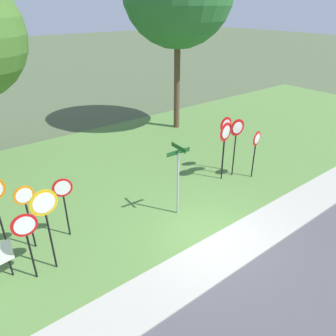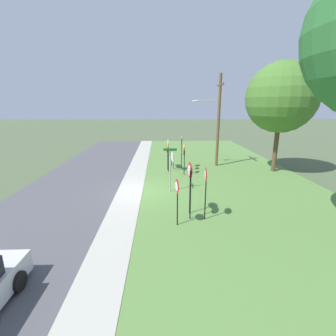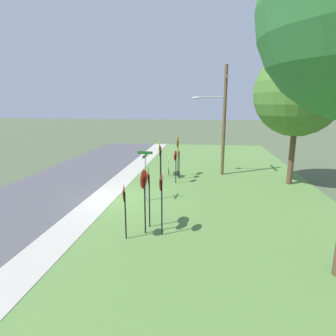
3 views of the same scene
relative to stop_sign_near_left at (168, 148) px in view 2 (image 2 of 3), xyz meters
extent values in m
plane|color=#4C5B3D|center=(4.59, -1.80, -2.01)|extent=(160.00, 160.00, 0.00)
cube|color=#4C4C51|center=(4.59, -6.60, -2.01)|extent=(44.00, 6.40, 0.01)
cube|color=#ADAA9E|center=(4.59, -2.60, -1.98)|extent=(44.00, 1.60, 0.06)
cube|color=#567F3D|center=(4.59, 4.20, -1.99)|extent=(44.00, 12.00, 0.04)
cylinder|color=black|center=(0.00, 0.03, -0.79)|extent=(0.06, 0.06, 2.36)
cylinder|color=gold|center=(0.00, -0.01, 0.33)|extent=(0.78, 0.06, 0.78)
cylinder|color=white|center=(0.00, -0.03, 0.33)|extent=(0.60, 0.04, 0.60)
cylinder|color=black|center=(-0.60, 0.00, -1.02)|extent=(0.06, 0.06, 1.91)
cylinder|color=red|center=(-0.60, -0.05, -0.11)|extent=(0.69, 0.08, 0.69)
cylinder|color=white|center=(-0.60, -0.06, -0.11)|extent=(0.53, 0.05, 0.54)
cylinder|color=black|center=(-0.20, 1.34, -0.97)|extent=(0.06, 0.06, 2.01)
cylinder|color=orange|center=(-0.20, 1.30, -0.01)|extent=(0.62, 0.06, 0.62)
cylinder|color=white|center=(-0.20, 1.29, -0.01)|extent=(0.48, 0.03, 0.48)
cylinder|color=black|center=(-0.98, 1.19, -0.68)|extent=(0.06, 0.06, 2.59)
cylinder|color=orange|center=(-0.98, 1.15, 0.56)|extent=(0.72, 0.10, 0.72)
cylinder|color=white|center=(-0.98, 1.13, 0.56)|extent=(0.56, 0.07, 0.57)
cylinder|color=black|center=(0.93, 1.23, -1.01)|extent=(0.06, 0.06, 1.92)
cylinder|color=red|center=(0.93, 1.19, -0.10)|extent=(0.63, 0.14, 0.64)
cylinder|color=white|center=(0.93, 1.17, -0.10)|extent=(0.49, 0.10, 0.50)
cylinder|color=black|center=(9.11, 0.09, -1.01)|extent=(0.06, 0.06, 1.93)
cone|color=red|center=(9.11, 0.05, -0.11)|extent=(0.66, 0.15, 0.67)
cone|color=silver|center=(9.11, 0.03, -0.11)|extent=(0.45, 0.10, 0.45)
cylinder|color=black|center=(8.59, 1.44, -0.82)|extent=(0.06, 0.06, 2.30)
cone|color=red|center=(8.59, 1.40, 0.26)|extent=(0.70, 0.05, 0.70)
cone|color=white|center=(8.59, 1.38, 0.26)|extent=(0.47, 0.03, 0.47)
cylinder|color=black|center=(8.53, 0.74, -0.78)|extent=(0.06, 0.06, 2.38)
cone|color=red|center=(8.53, 0.70, 0.33)|extent=(0.75, 0.15, 0.75)
cone|color=silver|center=(8.53, 0.68, 0.33)|extent=(0.51, 0.10, 0.51)
cylinder|color=black|center=(7.89, 0.80, -0.81)|extent=(0.06, 0.06, 2.32)
cone|color=red|center=(7.89, 0.76, 0.27)|extent=(0.82, 0.16, 0.82)
cone|color=silver|center=(7.89, 0.74, 0.27)|extent=(0.55, 0.10, 0.56)
cylinder|color=#9EA0A8|center=(4.64, -0.04, -0.76)|extent=(0.07, 0.07, 2.43)
cylinder|color=#9EA0A8|center=(4.64, -0.04, 0.48)|extent=(0.09, 0.09, 0.03)
cube|color=#19511E|center=(4.64, -0.04, 0.54)|extent=(0.96, 0.08, 0.15)
cube|color=#19511E|center=(4.64, -0.04, 0.71)|extent=(0.07, 0.82, 0.15)
cylinder|color=brown|center=(-1.94, 4.44, 1.97)|extent=(0.24, 0.24, 7.88)
cube|color=brown|center=(-1.94, 4.44, 4.96)|extent=(2.10, 0.12, 0.12)
cylinder|color=gray|center=(-2.79, 4.44, 5.06)|extent=(0.09, 0.09, 0.10)
cylinder|color=gray|center=(-1.09, 4.44, 5.06)|extent=(0.09, 0.09, 0.10)
cylinder|color=#9EA0A8|center=(-1.94, 3.41, 3.70)|extent=(0.08, 2.06, 0.08)
ellipsoid|color=#B7B7BC|center=(-1.94, 2.38, 3.64)|extent=(0.40, 0.56, 0.18)
cylinder|color=black|center=(-1.89, 0.39, -1.70)|extent=(0.05, 0.05, 0.55)
cylinder|color=black|center=(-1.12, 0.49, -1.70)|extent=(0.05, 0.05, 0.55)
cube|color=white|center=(-1.50, 0.44, -1.07)|extent=(1.10, 0.17, 0.70)
cylinder|color=brown|center=(0.11, 8.73, 0.28)|extent=(0.36, 0.36, 4.51)
sphere|color=#47752D|center=(0.11, 8.73, 3.89)|extent=(5.39, 5.39, 5.39)
cylinder|color=black|center=(12.94, -4.89, -1.70)|extent=(0.60, 0.18, 0.60)
camera|label=1|loc=(-1.83, -7.74, 5.08)|focal=34.50mm
camera|label=2|loc=(19.16, -0.70, 3.36)|focal=25.90mm
camera|label=3|loc=(19.08, 3.04, 3.26)|focal=30.20mm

